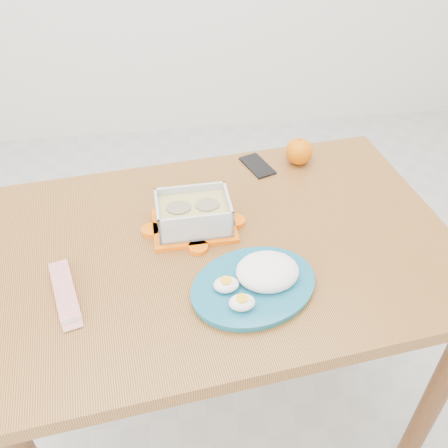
{
  "coord_description": "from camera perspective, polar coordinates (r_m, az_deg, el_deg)",
  "views": [
    {
      "loc": [
        -0.16,
        -1.06,
        1.6
      ],
      "look_at": [
        -0.03,
        -0.14,
        0.81
      ],
      "focal_mm": 40.0,
      "sensor_mm": 36.0,
      "label": 1
    }
  ],
  "objects": [
    {
      "name": "ground",
      "position": [
        1.92,
        0.33,
        -15.65
      ],
      "size": [
        3.5,
        3.5,
        0.0
      ],
      "primitive_type": "plane",
      "color": "#B7B7B2",
      "rests_on": "ground"
    },
    {
      "name": "dining_table",
      "position": [
        1.33,
        0.0,
        -5.36
      ],
      "size": [
        1.24,
        0.9,
        0.75
      ],
      "rotation": [
        0.0,
        0.0,
        0.11
      ],
      "color": "#A4642E",
      "rests_on": "ground"
    },
    {
      "name": "food_container",
      "position": [
        1.27,
        -3.51,
        1.1
      ],
      "size": [
        0.22,
        0.17,
        0.09
      ],
      "rotation": [
        0.0,
        0.0,
        0.03
      ],
      "color": "#FF6707",
      "rests_on": "dining_table"
    },
    {
      "name": "orange_fruit",
      "position": [
        1.53,
        8.58,
        8.21
      ],
      "size": [
        0.08,
        0.08,
        0.08
      ],
      "primitive_type": "sphere",
      "color": "#E55D04",
      "rests_on": "dining_table"
    },
    {
      "name": "rice_plate",
      "position": [
        1.13,
        3.92,
        -6.34
      ],
      "size": [
        0.37,
        0.37,
        0.08
      ],
      "rotation": [
        0.0,
        0.0,
        0.35
      ],
      "color": "#16617D",
      "rests_on": "dining_table"
    },
    {
      "name": "candy_bar",
      "position": [
        1.18,
        -17.74,
        -7.41
      ],
      "size": [
        0.09,
        0.18,
        0.02
      ],
      "primitive_type": "cube",
      "rotation": [
        0.0,
        0.0,
        1.83
      ],
      "color": "#B50914",
      "rests_on": "dining_table"
    },
    {
      "name": "smartphone",
      "position": [
        1.52,
        3.83,
        6.67
      ],
      "size": [
        0.1,
        0.14,
        0.01
      ],
      "primitive_type": "cube",
      "rotation": [
        0.0,
        0.0,
        0.34
      ],
      "color": "black",
      "rests_on": "dining_table"
    }
  ]
}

